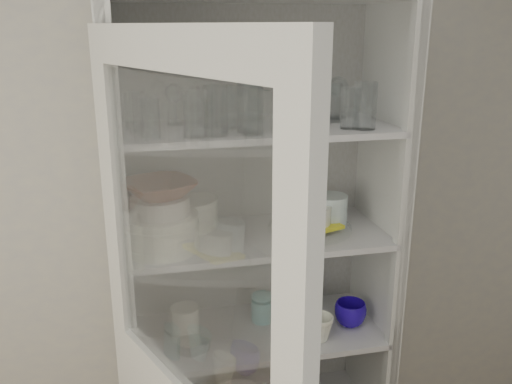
{
  "coord_description": "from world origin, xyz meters",
  "views": [
    {
      "loc": [
        -0.21,
        -0.54,
        2.0
      ],
      "look_at": [
        0.2,
        1.27,
        1.42
      ],
      "focal_mm": 38.0,
      "sensor_mm": 36.0,
      "label": 1
    }
  ],
  "objects_px": {
    "goblet_3": "(338,96)",
    "yellow_trivet": "(310,224)",
    "pantry_cabinet": "(253,302)",
    "plate_stack_front": "(162,232)",
    "cream_bowl": "(160,206)",
    "terracotta_bowl": "(159,189)",
    "white_ramekin": "(310,214)",
    "mug_blue": "(350,314)",
    "plate_stack_back": "(187,212)",
    "white_canister": "(185,322)",
    "measuring_cups": "(191,345)",
    "goblet_1": "(252,96)",
    "mug_teal": "(300,305)",
    "goblet_2": "(297,97)",
    "glass_platter": "(310,228)",
    "grey_bowl_stack": "(330,210)",
    "mug_white": "(320,328)",
    "teal_jar": "(262,308)"
  },
  "relations": [
    {
      "from": "goblet_3",
      "to": "yellow_trivet",
      "type": "distance_m",
      "value": 0.49
    },
    {
      "from": "pantry_cabinet",
      "to": "plate_stack_front",
      "type": "bearing_deg",
      "value": -158.35
    },
    {
      "from": "cream_bowl",
      "to": "yellow_trivet",
      "type": "relative_size",
      "value": 1.07
    },
    {
      "from": "terracotta_bowl",
      "to": "white_ramekin",
      "type": "bearing_deg",
      "value": 6.02
    },
    {
      "from": "mug_blue",
      "to": "plate_stack_back",
      "type": "bearing_deg",
      "value": 145.26
    },
    {
      "from": "plate_stack_front",
      "to": "white_canister",
      "type": "xyz_separation_m",
      "value": [
        0.07,
        0.07,
        -0.4
      ]
    },
    {
      "from": "pantry_cabinet",
      "to": "cream_bowl",
      "type": "relative_size",
      "value": 10.62
    },
    {
      "from": "measuring_cups",
      "to": "goblet_3",
      "type": "bearing_deg",
      "value": 16.44
    },
    {
      "from": "pantry_cabinet",
      "to": "terracotta_bowl",
      "type": "relative_size",
      "value": 8.91
    },
    {
      "from": "cream_bowl",
      "to": "yellow_trivet",
      "type": "bearing_deg",
      "value": 6.02
    },
    {
      "from": "goblet_3",
      "to": "goblet_1",
      "type": "bearing_deg",
      "value": 179.07
    },
    {
      "from": "white_canister",
      "to": "mug_teal",
      "type": "bearing_deg",
      "value": 5.71
    },
    {
      "from": "goblet_2",
      "to": "cream_bowl",
      "type": "height_order",
      "value": "goblet_2"
    },
    {
      "from": "goblet_1",
      "to": "white_canister",
      "type": "xyz_separation_m",
      "value": [
        -0.28,
        -0.09,
        -0.83
      ]
    },
    {
      "from": "white_canister",
      "to": "white_ramekin",
      "type": "bearing_deg",
      "value": -1.76
    },
    {
      "from": "cream_bowl",
      "to": "glass_platter",
      "type": "distance_m",
      "value": 0.57
    },
    {
      "from": "yellow_trivet",
      "to": "mug_teal",
      "type": "relative_size",
      "value": 1.57
    },
    {
      "from": "goblet_1",
      "to": "terracotta_bowl",
      "type": "height_order",
      "value": "goblet_1"
    },
    {
      "from": "goblet_2",
      "to": "white_canister",
      "type": "relative_size",
      "value": 1.3
    },
    {
      "from": "mug_teal",
      "to": "plate_stack_back",
      "type": "bearing_deg",
      "value": 172.8
    },
    {
      "from": "mug_teal",
      "to": "grey_bowl_stack",
      "type": "bearing_deg",
      "value": -11.62
    },
    {
      "from": "mug_white",
      "to": "grey_bowl_stack",
      "type": "bearing_deg",
      "value": 61.88
    },
    {
      "from": "grey_bowl_stack",
      "to": "white_canister",
      "type": "bearing_deg",
      "value": -178.18
    },
    {
      "from": "pantry_cabinet",
      "to": "glass_platter",
      "type": "xyz_separation_m",
      "value": [
        0.2,
        -0.08,
        0.33
      ]
    },
    {
      "from": "goblet_2",
      "to": "terracotta_bowl",
      "type": "relative_size",
      "value": 0.69
    },
    {
      "from": "cream_bowl",
      "to": "mug_teal",
      "type": "distance_m",
      "value": 0.74
    },
    {
      "from": "pantry_cabinet",
      "to": "white_canister",
      "type": "distance_m",
      "value": 0.28
    },
    {
      "from": "goblet_3",
      "to": "mug_teal",
      "type": "bearing_deg",
      "value": -163.98
    },
    {
      "from": "white_canister",
      "to": "measuring_cups",
      "type": "bearing_deg",
      "value": -83.87
    },
    {
      "from": "goblet_1",
      "to": "teal_jar",
      "type": "bearing_deg",
      "value": -45.92
    },
    {
      "from": "glass_platter",
      "to": "terracotta_bowl",
      "type": "bearing_deg",
      "value": -173.98
    },
    {
      "from": "goblet_1",
      "to": "mug_blue",
      "type": "xyz_separation_m",
      "value": [
        0.36,
        -0.15,
        -0.84
      ]
    },
    {
      "from": "goblet_3",
      "to": "plate_stack_back",
      "type": "xyz_separation_m",
      "value": [
        -0.57,
        0.04,
        -0.43
      ]
    },
    {
      "from": "pantry_cabinet",
      "to": "grey_bowl_stack",
      "type": "distance_m",
      "value": 0.48
    },
    {
      "from": "terracotta_bowl",
      "to": "grey_bowl_stack",
      "type": "height_order",
      "value": "terracotta_bowl"
    },
    {
      "from": "mug_white",
      "to": "plate_stack_front",
      "type": "bearing_deg",
      "value": 174.94
    },
    {
      "from": "mug_teal",
      "to": "measuring_cups",
      "type": "bearing_deg",
      "value": -159.48
    },
    {
      "from": "goblet_1",
      "to": "mug_blue",
      "type": "relative_size",
      "value": 1.5
    },
    {
      "from": "pantry_cabinet",
      "to": "glass_platter",
      "type": "height_order",
      "value": "pantry_cabinet"
    },
    {
      "from": "cream_bowl",
      "to": "white_canister",
      "type": "xyz_separation_m",
      "value": [
        0.07,
        0.07,
        -0.49
      ]
    },
    {
      "from": "grey_bowl_stack",
      "to": "terracotta_bowl",
      "type": "bearing_deg",
      "value": -171.95
    },
    {
      "from": "grey_bowl_stack",
      "to": "plate_stack_front",
      "type": "bearing_deg",
      "value": -171.95
    },
    {
      "from": "yellow_trivet",
      "to": "mug_blue",
      "type": "distance_m",
      "value": 0.41
    },
    {
      "from": "pantry_cabinet",
      "to": "mug_blue",
      "type": "distance_m",
      "value": 0.39
    },
    {
      "from": "goblet_1",
      "to": "plate_stack_back",
      "type": "distance_m",
      "value": 0.5
    },
    {
      "from": "goblet_1",
      "to": "terracotta_bowl",
      "type": "distance_m",
      "value": 0.48
    },
    {
      "from": "goblet_2",
      "to": "plate_stack_front",
      "type": "distance_m",
      "value": 0.69
    },
    {
      "from": "plate_stack_front",
      "to": "white_ramekin",
      "type": "height_order",
      "value": "plate_stack_front"
    },
    {
      "from": "plate_stack_front",
      "to": "teal_jar",
      "type": "height_order",
      "value": "plate_stack_front"
    },
    {
      "from": "goblet_2",
      "to": "white_ramekin",
      "type": "xyz_separation_m",
      "value": [
        0.02,
        -0.12,
        -0.42
      ]
    }
  ]
}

